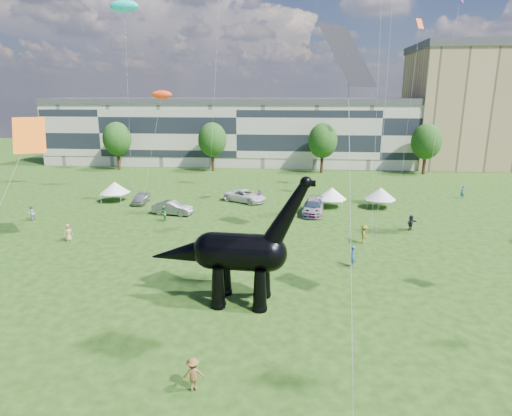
{
  "coord_description": "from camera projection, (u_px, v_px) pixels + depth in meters",
  "views": [
    {
      "loc": [
        2.86,
        -24.63,
        13.66
      ],
      "look_at": [
        -0.02,
        8.0,
        5.0
      ],
      "focal_mm": 30.0,
      "sensor_mm": 36.0,
      "label": 1
    }
  ],
  "objects": [
    {
      "name": "car_silver",
      "position": [
        141.0,
        198.0,
        55.63
      ],
      "size": [
        2.04,
        4.32,
        1.43
      ],
      "primitive_type": "imported",
      "rotation": [
        0.0,
        0.0,
        0.09
      ],
      "color": "#B6B7BB",
      "rests_on": "ground"
    },
    {
      "name": "tree_mid_right",
      "position": [
        323.0,
        138.0,
        76.21
      ],
      "size": [
        5.2,
        5.2,
        9.44
      ],
      "color": "#382314",
      "rests_on": "ground"
    },
    {
      "name": "car_dark",
      "position": [
        313.0,
        207.0,
        50.59
      ],
      "size": [
        2.86,
        5.91,
        1.66
      ],
      "primitive_type": "imported",
      "rotation": [
        0.0,
        0.0,
        -0.1
      ],
      "color": "#595960",
      "rests_on": "ground"
    },
    {
      "name": "car_grey",
      "position": [
        173.0,
        208.0,
        50.37
      ],
      "size": [
        4.97,
        2.5,
        1.56
      ],
      "primitive_type": "imported",
      "rotation": [
        0.0,
        0.0,
        1.39
      ],
      "color": "slate",
      "rests_on": "ground"
    },
    {
      "name": "gazebo_far",
      "position": [
        380.0,
        193.0,
        53.15
      ],
      "size": [
        4.66,
        4.66,
        2.6
      ],
      "rotation": [
        0.0,
        0.0,
        -0.3
      ],
      "color": "silver",
      "rests_on": "ground"
    },
    {
      "name": "visitors",
      "position": [
        254.0,
        230.0,
        41.99
      ],
      "size": [
        53.07,
        42.59,
        1.82
      ],
      "color": "#2E6375",
      "rests_on": "ground"
    },
    {
      "name": "gazebo_near",
      "position": [
        332.0,
        193.0,
        53.46
      ],
      "size": [
        4.03,
        4.03,
        2.51
      ],
      "rotation": [
        0.0,
        0.0,
        -0.12
      ],
      "color": "white",
      "rests_on": "ground"
    },
    {
      "name": "tree_far_left",
      "position": [
        117.0,
        136.0,
        79.44
      ],
      "size": [
        5.2,
        5.2,
        9.44
      ],
      "color": "#382314",
      "rests_on": "ground"
    },
    {
      "name": "terrace_row",
      "position": [
        240.0,
        134.0,
        86.31
      ],
      "size": [
        78.0,
        11.0,
        12.0
      ],
      "primitive_type": "cube",
      "color": "beige",
      "rests_on": "ground"
    },
    {
      "name": "apartment_block",
      "position": [
        484.0,
        109.0,
        83.85
      ],
      "size": [
        28.0,
        18.0,
        22.0
      ],
      "primitive_type": "cube",
      "color": "tan",
      "rests_on": "ground"
    },
    {
      "name": "gazebo_left",
      "position": [
        115.0,
        188.0,
        56.48
      ],
      "size": [
        3.93,
        3.93,
        2.61
      ],
      "rotation": [
        0.0,
        0.0,
        -0.05
      ],
      "color": "white",
      "rests_on": "ground"
    },
    {
      "name": "tree_mid_left",
      "position": [
        212.0,
        137.0,
        77.91
      ],
      "size": [
        5.2,
        5.2,
        9.44
      ],
      "color": "#382314",
      "rests_on": "ground"
    },
    {
      "name": "tree_far_right",
      "position": [
        427.0,
        139.0,
        74.68
      ],
      "size": [
        5.2,
        5.2,
        9.44
      ],
      "color": "#382314",
      "rests_on": "ground"
    },
    {
      "name": "ground",
      "position": [
        245.0,
        315.0,
        27.46
      ],
      "size": [
        220.0,
        220.0,
        0.0
      ],
      "primitive_type": "plane",
      "color": "#16330C",
      "rests_on": "ground"
    },
    {
      "name": "car_white",
      "position": [
        245.0,
        196.0,
        56.37
      ],
      "size": [
        6.37,
        5.16,
        1.61
      ],
      "primitive_type": "imported",
      "rotation": [
        0.0,
        0.0,
        1.06
      ],
      "color": "silver",
      "rests_on": "ground"
    },
    {
      "name": "dinosaur_sculpture",
      "position": [
        234.0,
        254.0,
        28.41
      ],
      "size": [
        11.22,
        3.23,
        9.16
      ],
      "rotation": [
        0.0,
        0.0,
        -0.06
      ],
      "color": "black",
      "rests_on": "ground"
    }
  ]
}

